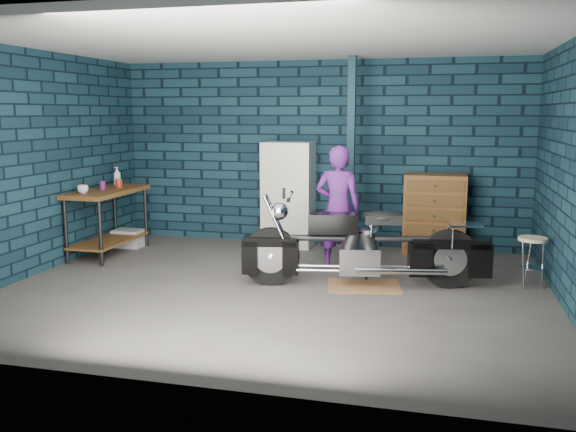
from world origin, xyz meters
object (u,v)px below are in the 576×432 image
person (338,208)px  locker (288,195)px  workbench (108,222)px  shop_stool (531,263)px  storage_bin (129,238)px  motorcycle (365,241)px  tool_chest (434,214)px

person → locker: 1.48m
workbench → shop_stool: bearing=-3.2°
person → storage_bin: (-3.19, 0.51, -0.65)m
storage_bin → shop_stool: 5.50m
motorcycle → storage_bin: (-3.62, 1.21, -0.39)m
person → shop_stool: person is taller
shop_stool → storage_bin: bearing=171.5°
workbench → shop_stool: workbench is taller
storage_bin → tool_chest: size_ratio=0.37×
person → locker: bearing=-50.2°
person → tool_chest: size_ratio=1.40×
workbench → shop_stool: size_ratio=2.42×
motorcycle → person: 0.86m
locker → tool_chest: size_ratio=1.38×
person → locker: size_ratio=1.02×
shop_stool → motorcycle: bearing=-167.6°
tool_chest → shop_stool: tool_chest is taller
motorcycle → shop_stool: bearing=1.7°
storage_bin → locker: bearing=15.9°
tool_chest → shop_stool: 1.84m
motorcycle → storage_bin: bearing=150.8°
locker → tool_chest: locker is taller
person → workbench: bearing=0.9°
motorcycle → person: size_ratio=1.52×
motorcycle → locker: (-1.36, 1.86, 0.24)m
tool_chest → shop_stool: (1.09, -1.45, -0.27)m
tool_chest → shop_stool: size_ratio=1.93×
storage_bin → locker: 2.43m
motorcycle → storage_bin: size_ratio=5.73×
storage_bin → tool_chest: tool_chest is taller
workbench → person: person is taller
locker → shop_stool: locker is taller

